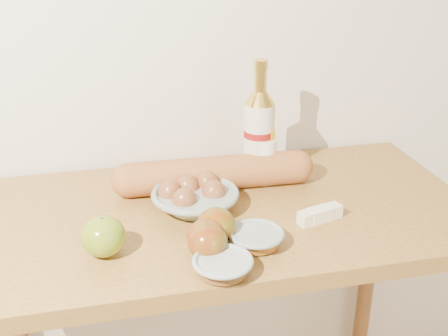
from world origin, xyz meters
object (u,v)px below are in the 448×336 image
(bourbon_bottle, at_px, (259,134))
(cream_bottle, at_px, (262,157))
(baguette, at_px, (215,173))
(table, at_px, (221,253))
(egg_bowl, at_px, (194,197))

(bourbon_bottle, bearing_deg, cream_bottle, -10.49)
(cream_bottle, distance_m, baguette, 0.13)
(bourbon_bottle, xyz_separation_m, baguette, (-0.12, -0.03, -0.09))
(table, xyz_separation_m, egg_bowl, (-0.06, 0.02, 0.15))
(cream_bottle, height_order, egg_bowl, cream_bottle)
(cream_bottle, distance_m, egg_bowl, 0.23)
(cream_bottle, relative_size, egg_bowl, 0.55)
(baguette, bearing_deg, table, -92.52)
(egg_bowl, bearing_deg, baguette, 52.85)
(table, height_order, bourbon_bottle, bourbon_bottle)
(egg_bowl, height_order, baguette, baguette)
(table, distance_m, bourbon_bottle, 0.31)
(cream_bottle, bearing_deg, table, -153.68)
(bourbon_bottle, relative_size, egg_bowl, 1.22)
(table, bearing_deg, cream_bottle, 43.15)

